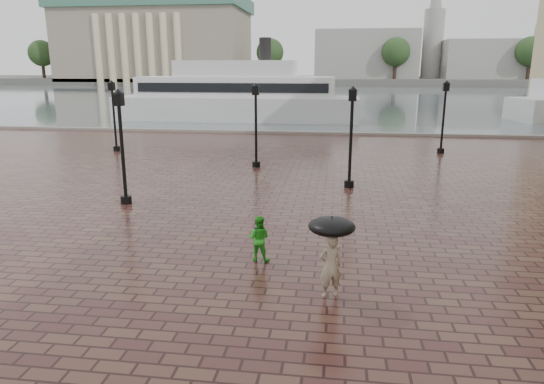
{
  "coord_description": "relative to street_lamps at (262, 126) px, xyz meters",
  "views": [
    {
      "loc": [
        2.4,
        -7.93,
        5.35
      ],
      "look_at": [
        0.34,
        7.22,
        1.4
      ],
      "focal_mm": 32.0,
      "sensor_mm": 36.0,
      "label": 1
    }
  ],
  "objects": [
    {
      "name": "ferry_near",
      "position": [
        -6.42,
        24.23,
        0.13
      ],
      "size": [
        24.96,
        6.1,
        8.18
      ],
      "rotation": [
        0.0,
        0.0,
        -0.0
      ],
      "color": "silver",
      "rests_on": "ground"
    },
    {
      "name": "museum",
      "position": [
        -53.4,
        127.01,
        11.58
      ],
      "size": [
        57.0,
        32.5,
        26.0
      ],
      "color": "gray",
      "rests_on": "ground"
    },
    {
      "name": "harbour_water",
      "position": [
        1.6,
        74.4,
        -2.33
      ],
      "size": [
        240.0,
        240.0,
        0.0
      ],
      "primitive_type": "plane",
      "color": "#4D585D",
      "rests_on": "ground"
    },
    {
      "name": "street_lamps",
      "position": [
        0.0,
        0.0,
        0.0
      ],
      "size": [
        21.44,
        14.44,
        4.4
      ],
      "color": "black",
      "rests_on": "ground"
    },
    {
      "name": "adult_pedestrian",
      "position": [
        3.94,
        -14.78,
        -1.54
      ],
      "size": [
        0.67,
        0.56,
        1.57
      ],
      "primitive_type": "imported",
      "rotation": [
        0.0,
        0.0,
        3.51
      ],
      "color": "tan",
      "rests_on": "ground"
    },
    {
      "name": "quay_edge",
      "position": [
        1.6,
        14.4,
        -2.33
      ],
      "size": [
        80.0,
        0.6,
        0.3
      ],
      "primitive_type": "cube",
      "color": "slate",
      "rests_on": "ground"
    },
    {
      "name": "far_shore",
      "position": [
        1.6,
        142.4,
        -1.33
      ],
      "size": [
        300.0,
        60.0,
        2.0
      ],
      "primitive_type": "cube",
      "color": "#4C4C47",
      "rests_on": "ground"
    },
    {
      "name": "ground",
      "position": [
        1.6,
        -17.6,
        -2.33
      ],
      "size": [
        300.0,
        300.0,
        0.0
      ],
      "primitive_type": "plane",
      "color": "#391C1A",
      "rests_on": "ground"
    },
    {
      "name": "umbrella",
      "position": [
        3.94,
        -14.78,
        -0.56
      ],
      "size": [
        1.1,
        1.1,
        1.11
      ],
      "color": "black",
      "rests_on": "ground"
    },
    {
      "name": "far_trees",
      "position": [
        1.6,
        120.4,
        7.09
      ],
      "size": [
        188.0,
        8.0,
        13.5
      ],
      "color": "#2D2119",
      "rests_on": "ground"
    },
    {
      "name": "distant_skyline",
      "position": [
        49.74,
        132.4,
        7.13
      ],
      "size": [
        102.5,
        22.0,
        33.0
      ],
      "color": "gray",
      "rests_on": "ground"
    },
    {
      "name": "child_pedestrian",
      "position": [
        1.89,
        -12.79,
        -1.67
      ],
      "size": [
        0.69,
        0.56,
        1.32
      ],
      "primitive_type": "imported",
      "rotation": [
        0.0,
        0.0,
        3.04
      ],
      "color": "green",
      "rests_on": "ground"
    }
  ]
}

